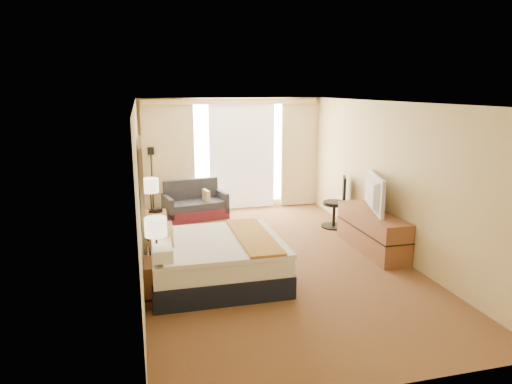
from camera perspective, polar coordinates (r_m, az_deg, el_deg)
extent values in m
cube|color=#5A2319|center=(7.76, 2.03, -8.41)|extent=(4.20, 7.00, 0.02)
cube|color=silver|center=(7.24, 2.19, 11.16)|extent=(4.20, 7.00, 0.02)
cube|color=#E0CB89|center=(10.74, -3.14, 4.74)|extent=(4.20, 0.02, 2.60)
cube|color=#E0CB89|center=(4.27, 15.49, -8.37)|extent=(4.20, 0.02, 2.60)
cube|color=#E0CB89|center=(7.10, -14.38, 0.15)|extent=(0.02, 7.00, 2.60)
cube|color=#E0CB89|center=(8.22, 16.31, 1.72)|extent=(0.02, 7.00, 2.60)
cube|color=black|center=(7.30, -14.07, 0.35)|extent=(0.06, 1.85, 1.50)
cube|color=brown|center=(6.42, -11.76, -10.73)|extent=(0.45, 0.52, 0.55)
cube|color=brown|center=(8.77, -12.53, -4.29)|extent=(0.45, 0.52, 0.55)
cube|color=brown|center=(8.32, 14.29, -4.79)|extent=(0.50, 1.80, 0.70)
cube|color=white|center=(10.76, -1.80, 4.87)|extent=(2.30, 0.02, 2.30)
cube|color=beige|center=(10.45, -10.85, 4.13)|extent=(1.15, 0.09, 2.50)
cube|color=beige|center=(11.07, 5.43, 4.78)|extent=(0.90, 0.09, 2.50)
cube|color=white|center=(10.73, -1.75, 4.58)|extent=(1.55, 0.04, 2.50)
cube|color=#E0CB89|center=(10.48, -3.05, 11.23)|extent=(4.00, 0.16, 0.12)
cube|color=black|center=(6.90, -4.96, -9.82)|extent=(1.91, 1.73, 0.32)
cube|color=white|center=(6.79, -5.01, -7.52)|extent=(1.87, 1.68, 0.27)
cube|color=white|center=(6.75, -4.42, -6.21)|extent=(1.75, 1.75, 0.06)
cube|color=#B96F2A|center=(6.83, -0.34, -5.53)|extent=(0.50, 1.75, 0.04)
cube|color=white|center=(6.23, -11.68, -6.96)|extent=(0.25, 0.71, 0.16)
cube|color=white|center=(7.03, -12.01, -4.70)|extent=(0.25, 0.71, 0.16)
cube|color=beige|center=(6.62, -10.76, -5.40)|extent=(0.09, 0.38, 0.33)
cube|color=#551822|center=(10.16, -7.56, -2.63)|extent=(1.45, 0.97, 0.24)
cube|color=#2D2E32|center=(10.07, -7.51, -1.63)|extent=(1.33, 0.81, 0.15)
cube|color=#2D2E32|center=(10.32, -8.13, 0.18)|extent=(1.24, 0.38, 0.52)
cube|color=#2D2E32|center=(9.94, -10.99, -1.78)|extent=(0.24, 0.72, 0.43)
cube|color=#2D2E32|center=(10.31, -4.32, -1.05)|extent=(0.24, 0.72, 0.43)
cube|color=beige|center=(10.10, -6.25, -0.59)|extent=(0.14, 0.34, 0.31)
cube|color=black|center=(10.62, -12.64, -2.77)|extent=(0.20, 0.20, 0.02)
cylinder|color=black|center=(10.46, -12.83, 0.93)|extent=(0.02, 0.02, 1.38)
cube|color=black|center=(10.33, -13.04, 5.04)|extent=(0.14, 0.14, 0.16)
cylinder|color=black|center=(9.63, 9.66, -4.23)|extent=(0.52, 0.52, 0.03)
cylinder|color=black|center=(9.56, 9.72, -2.78)|extent=(0.06, 0.06, 0.47)
cylinder|color=black|center=(9.50, 9.77, -1.39)|extent=(0.45, 0.45, 0.07)
cube|color=black|center=(9.44, 10.97, 0.34)|extent=(0.20, 0.40, 0.52)
cube|color=black|center=(6.29, -12.22, -8.34)|extent=(0.10, 0.10, 0.04)
cylinder|color=black|center=(6.22, -12.30, -6.60)|extent=(0.03, 0.03, 0.36)
cylinder|color=beige|center=(6.14, -12.42, -4.28)|extent=(0.29, 0.29, 0.25)
cube|color=black|center=(8.75, -12.91, -2.32)|extent=(0.11, 0.11, 0.04)
cylinder|color=black|center=(8.70, -12.98, -0.97)|extent=(0.03, 0.03, 0.38)
cylinder|color=beige|center=(8.64, -13.07, 0.81)|extent=(0.30, 0.30, 0.26)
cube|color=#89BAD5|center=(6.19, -11.96, -8.39)|extent=(0.14, 0.14, 0.10)
cube|color=black|center=(8.73, -12.27, -2.24)|extent=(0.20, 0.17, 0.07)
imported|color=black|center=(8.19, 13.97, -0.13)|extent=(0.47, 1.13, 0.65)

